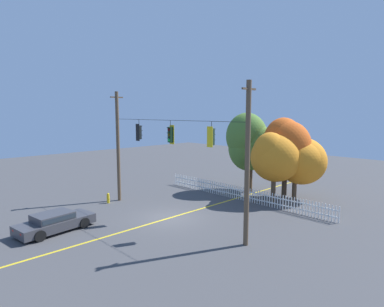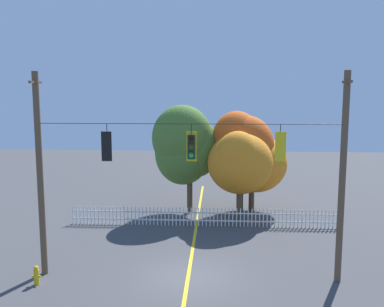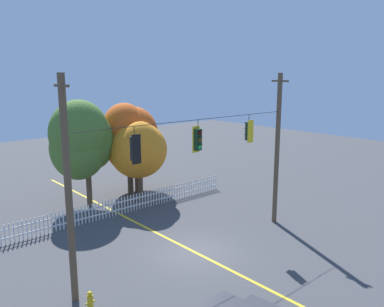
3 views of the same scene
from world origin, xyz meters
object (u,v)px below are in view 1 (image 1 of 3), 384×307
object	(u,v)px
traffic_signal_northbound_secondary	(211,137)
autumn_maple_mid	(274,157)
traffic_signal_northbound_primary	(171,135)
fire_hydrant	(108,198)
autumn_maple_near_fence	(249,143)
autumn_oak_far_east	(287,147)
traffic_signal_eastbound_side	(139,132)
parked_car	(55,221)
autumn_maple_far_west	(299,160)

from	to	relation	value
traffic_signal_northbound_secondary	autumn_maple_mid	distance (m)	9.00
traffic_signal_northbound_primary	fire_hydrant	distance (m)	8.30
autumn_maple_near_fence	autumn_maple_mid	size ratio (longest dim) A/B	1.27
autumn_oak_far_east	fire_hydrant	bearing A→B (deg)	-128.37
traffic_signal_northbound_secondary	autumn_maple_mid	world-z (taller)	traffic_signal_northbound_secondary
traffic_signal_eastbound_side	autumn_oak_far_east	xyz separation A→B (m)	(6.13, 10.25, -1.34)
autumn_maple_mid	autumn_oak_far_east	xyz separation A→B (m)	(0.20, 1.58, 0.69)
traffic_signal_northbound_primary	fire_hydrant	world-z (taller)	traffic_signal_northbound_primary
traffic_signal_eastbound_side	autumn_maple_mid	size ratio (longest dim) A/B	0.28
traffic_signal_northbound_secondary	fire_hydrant	distance (m)	11.32
autumn_maple_mid	autumn_oak_far_east	size ratio (longest dim) A/B	0.83
autumn_maple_mid	autumn_oak_far_east	distance (m)	1.73
traffic_signal_northbound_secondary	traffic_signal_northbound_primary	bearing A→B (deg)	179.69
traffic_signal_northbound_primary	autumn_maple_near_fence	xyz separation A→B (m)	(-1.00, 10.11, -1.26)
traffic_signal_northbound_secondary	parked_car	bearing A→B (deg)	-135.64
parked_car	autumn_maple_near_fence	bearing A→B (deg)	82.91
traffic_signal_eastbound_side	autumn_maple_near_fence	distance (m)	10.51
traffic_signal_northbound_secondary	autumn_oak_far_east	world-z (taller)	autumn_oak_far_east
parked_car	traffic_signal_northbound_secondary	bearing A→B (deg)	44.36
traffic_signal_eastbound_side	parked_car	size ratio (longest dim) A/B	0.33
autumn_maple_mid	autumn_oak_far_east	bearing A→B (deg)	82.71
traffic_signal_northbound_primary	parked_car	xyz separation A→B (m)	(-3.07, -6.55, -5.05)
traffic_signal_northbound_primary	autumn_maple_far_west	xyz separation A→B (m)	(3.57, 10.63, -2.36)
traffic_signal_eastbound_side	autumn_maple_far_west	world-z (taller)	traffic_signal_eastbound_side
autumn_oak_far_east	autumn_maple_far_west	distance (m)	1.44
autumn_maple_near_fence	autumn_oak_far_east	xyz separation A→B (m)	(3.63, 0.11, -0.08)
traffic_signal_eastbound_side	autumn_maple_far_west	bearing A→B (deg)	56.41
traffic_signal_eastbound_side	autumn_maple_near_fence	bearing A→B (deg)	76.13
traffic_signal_eastbound_side	traffic_signal_northbound_secondary	world-z (taller)	same
autumn_maple_mid	autumn_maple_far_west	distance (m)	2.30
autumn_maple_near_fence	autumn_maple_far_west	world-z (taller)	autumn_maple_near_fence
traffic_signal_eastbound_side	traffic_signal_northbound_secondary	size ratio (longest dim) A/B	1.05
traffic_signal_eastbound_side	traffic_signal_northbound_primary	distance (m)	3.50
traffic_signal_northbound_secondary	fire_hydrant	bearing A→B (deg)	-173.85
traffic_signal_eastbound_side	parked_car	bearing A→B (deg)	-86.25
traffic_signal_northbound_primary	autumn_maple_mid	world-z (taller)	traffic_signal_northbound_primary
traffic_signal_eastbound_side	autumn_maple_mid	distance (m)	10.70
traffic_signal_northbound_primary	traffic_signal_northbound_secondary	bearing A→B (deg)	-0.31
parked_car	fire_hydrant	size ratio (longest dim) A/B	5.78
traffic_signal_northbound_secondary	autumn_maple_far_west	world-z (taller)	traffic_signal_northbound_secondary
traffic_signal_northbound_secondary	autumn_oak_far_east	xyz separation A→B (m)	(-0.98, 10.25, -1.39)
traffic_signal_eastbound_side	traffic_signal_northbound_secondary	bearing A→B (deg)	0.00
autumn_maple_near_fence	autumn_maple_far_west	xyz separation A→B (m)	(4.57, 0.51, -1.10)
traffic_signal_eastbound_side	autumn_oak_far_east	bearing A→B (deg)	59.10
traffic_signal_northbound_secondary	autumn_maple_far_west	xyz separation A→B (m)	(-0.04, 10.65, -2.41)
autumn_oak_far_east	autumn_maple_far_west	bearing A→B (deg)	23.05
autumn_maple_mid	autumn_maple_far_west	bearing A→B (deg)	60.00
autumn_maple_near_fence	traffic_signal_northbound_primary	bearing A→B (deg)	-84.35
autumn_oak_far_east	parked_car	bearing A→B (deg)	-108.78
autumn_maple_near_fence	parked_car	world-z (taller)	autumn_maple_near_fence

